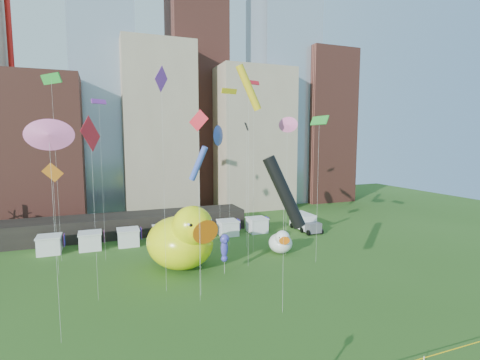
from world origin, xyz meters
name	(u,v)px	position (x,y,z in m)	size (l,w,h in m)	color
skyline	(147,108)	(2.25, 61.06, 21.44)	(101.00, 23.00, 68.00)	brown
crane_right	(268,2)	(30.89, 64.00, 46.90)	(23.00, 1.00, 76.00)	red
pavilion	(125,225)	(-4.00, 42.00, 1.60)	(38.00, 6.00, 3.20)	black
vendor_tents	(164,234)	(1.02, 36.00, 1.11)	(33.24, 2.80, 2.40)	white
big_duck	(182,239)	(1.21, 23.95, 3.56)	(9.85, 11.07, 7.76)	#F2FF0D
small_duck	(281,242)	(14.56, 25.01, 1.51)	(3.96, 4.64, 3.29)	white
seahorse_green	(183,231)	(1.29, 23.87, 4.48)	(1.69, 1.97, 6.23)	silver
seahorse_purple	(225,245)	(5.26, 20.76, 3.26)	(1.29, 1.49, 4.59)	silver
box_truck	(305,222)	(23.88, 34.36, 1.39)	(2.67, 6.41, 2.72)	white
kite_0	(199,127)	(1.32, 16.36, 16.21)	(1.51, 1.38, 17.78)	silver
kite_1	(287,125)	(14.82, 24.16, 16.81)	(1.06, 1.87, 17.82)	silver
kite_2	(247,127)	(11.35, 29.15, 16.62)	(1.89, 3.31, 17.22)	silver
kite_3	(319,121)	(16.89, 20.23, 17.14)	(0.60, 3.43, 17.75)	silver
kite_4	(249,88)	(8.55, 21.78, 20.74)	(3.09, 1.16, 23.33)	silver
kite_5	(198,164)	(0.96, 15.28, 12.87)	(1.75, 1.67, 14.49)	silver
kite_7	(99,105)	(-7.14, 30.40, 19.11)	(1.75, 1.16, 19.77)	silver
kite_8	(254,87)	(11.41, 26.94, 21.64)	(1.70, 0.78, 22.47)	silver
kite_9	(49,135)	(-10.54, 12.08, 15.36)	(2.22, 0.47, 16.48)	silver
kite_10	(284,192)	(7.03, 10.31, 10.63)	(3.79, 2.50, 13.76)	silver
kite_11	(51,80)	(-12.25, 32.16, 21.99)	(2.60, 3.36, 22.67)	silver
kite_12	(229,93)	(9.51, 31.01, 21.26)	(2.39, 0.88, 21.91)	silver
kite_13	(219,136)	(7.69, 29.80, 15.50)	(1.87, 2.43, 16.88)	silver
kite_14	(53,175)	(-12.10, 27.06, 11.25)	(2.13, 0.28, 12.56)	silver
kite_15	(161,85)	(-1.65, 18.48, 20.09)	(1.54, 2.04, 21.91)	silver
kite_16	(91,136)	(-7.98, 18.86, 15.34)	(1.59, 2.84, 17.15)	silver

